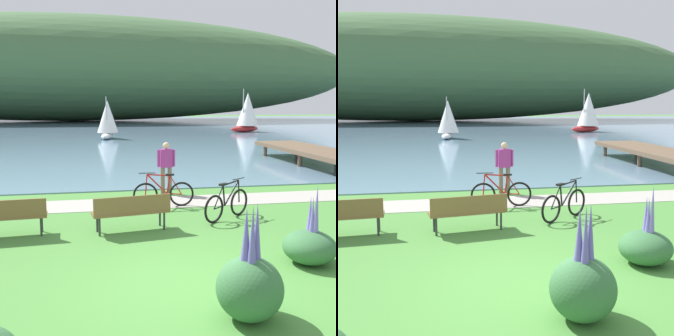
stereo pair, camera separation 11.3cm
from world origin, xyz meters
The scene contains 14 objects.
ground_plane centered at (0.00, 0.00, 0.00)m, with size 200.00×200.00×0.00m, color #478438.
bay_water centered at (0.00, 47.57, 0.02)m, with size 180.00×80.00×0.04m, color #6B8EA8.
distant_hillside centered at (-4.81, 67.52, 8.78)m, with size 102.92×28.00×17.47m, color #42663D.
shoreline_path centered at (0.00, 5.76, 0.01)m, with size 60.00×1.50×0.01m, color #A39E93.
park_bench_near_camera centered at (-0.65, 3.02, 0.52)m, with size 1.85×0.74×0.88m.
park_bench_further_along centered at (-3.46, 3.11, 0.52)m, with size 1.83×0.60×0.88m.
bicycle_leaning_near_bench centered at (0.47, 5.22, 0.40)m, with size 1.77×0.13×1.01m.
bicycle_beside_path centered at (1.87, 3.66, 0.40)m, with size 1.49×1.05×1.01m.
person_at_shoreline centered at (0.86, 7.01, 0.98)m, with size 0.61×0.25×1.71m.
echium_bush_closest_to_camera centered at (0.58, -1.23, 0.49)m, with size 0.93×0.93×1.64m.
echium_bush_mid_cluster centered at (2.44, 0.51, 0.34)m, with size 0.99×0.99×1.51m.
sailboat_nearest_to_shore centered at (-0.27, 28.94, 1.69)m, with size 2.13×3.09×3.50m.
sailboat_toward_hillside centered at (14.37, 35.07, 2.12)m, with size 3.88×2.95×4.43m.
pier_dock centered at (9.00, 11.57, 0.69)m, with size 2.40×10.00×0.80m.
Camera 1 is at (-1.47, -6.30, 2.95)m, focal length 44.35 mm.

